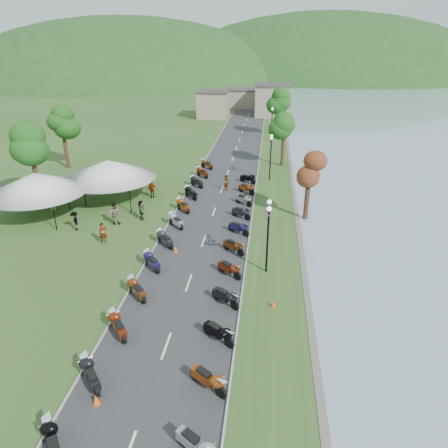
{
  "coord_description": "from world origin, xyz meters",
  "views": [
    {
      "loc": [
        4.83,
        -5.71,
        14.41
      ],
      "look_at": [
        1.56,
        22.62,
        1.3
      ],
      "focal_mm": 32.0,
      "sensor_mm": 36.0,
      "label": 1
    }
  ],
  "objects_px": {
    "vendor_tent_main": "(110,180)",
    "pedestrian_a": "(104,243)",
    "pedestrian_b": "(116,224)",
    "pedestrian_c": "(76,230)"
  },
  "relations": [
    {
      "from": "vendor_tent_main",
      "to": "pedestrian_a",
      "type": "bearing_deg",
      "value": -72.64
    },
    {
      "from": "vendor_tent_main",
      "to": "pedestrian_c",
      "type": "xyz_separation_m",
      "value": [
        -0.35,
        -7.25,
        -2.0
      ]
    },
    {
      "from": "pedestrian_b",
      "to": "pedestrian_a",
      "type": "bearing_deg",
      "value": 85.85
    },
    {
      "from": "vendor_tent_main",
      "to": "pedestrian_a",
      "type": "xyz_separation_m",
      "value": [
        2.89,
        -9.24,
        -2.0
      ]
    },
    {
      "from": "pedestrian_b",
      "to": "pedestrian_c",
      "type": "bearing_deg",
      "value": 17.9
    },
    {
      "from": "pedestrian_c",
      "to": "vendor_tent_main",
      "type": "bearing_deg",
      "value": 141.73
    },
    {
      "from": "pedestrian_a",
      "to": "pedestrian_b",
      "type": "xyz_separation_m",
      "value": [
        -0.42,
        3.54,
        0.0
      ]
    },
    {
      "from": "pedestrian_a",
      "to": "pedestrian_c",
      "type": "relative_size",
      "value": 1.03
    },
    {
      "from": "pedestrian_b",
      "to": "pedestrian_c",
      "type": "height_order",
      "value": "pedestrian_b"
    },
    {
      "from": "pedestrian_b",
      "to": "pedestrian_c",
      "type": "distance_m",
      "value": 3.22
    }
  ]
}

